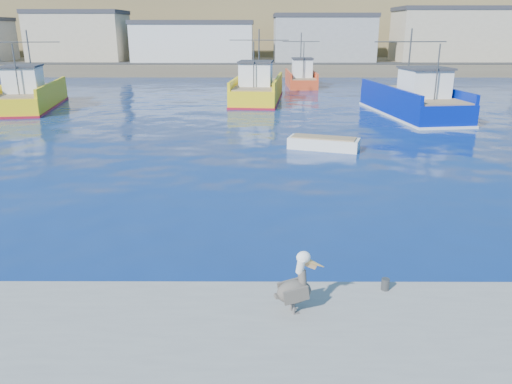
# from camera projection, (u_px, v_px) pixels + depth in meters

# --- Properties ---
(ground) EXTENTS (260.00, 260.00, 0.00)m
(ground) POSITION_uv_depth(u_px,v_px,m) (262.00, 250.00, 15.69)
(ground) COLOR navy
(ground) RESTS_ON ground
(dock_bollards) EXTENTS (36.20, 0.20, 0.30)m
(dock_bollards) POSITION_uv_depth(u_px,v_px,m) (288.00, 284.00, 12.26)
(dock_bollards) COLOR #4C4C4C
(dock_bollards) RESTS_ON dock
(far_shore) EXTENTS (200.00, 81.00, 24.00)m
(far_shore) POSITION_uv_depth(u_px,v_px,m) (258.00, 17.00, 116.56)
(far_shore) COLOR brown
(far_shore) RESTS_ON ground
(trawler_yellow_a) EXTENTS (5.62, 11.93, 6.54)m
(trawler_yellow_a) POSITION_uv_depth(u_px,v_px,m) (31.00, 96.00, 42.85)
(trawler_yellow_a) COLOR yellow
(trawler_yellow_a) RESTS_ON ground
(trawler_yellow_b) EXTENTS (5.62, 12.26, 6.59)m
(trawler_yellow_b) POSITION_uv_depth(u_px,v_px,m) (257.00, 89.00, 47.20)
(trawler_yellow_b) COLOR yellow
(trawler_yellow_b) RESTS_ON ground
(trawler_blue) EXTENTS (6.11, 12.89, 6.66)m
(trawler_blue) POSITION_uv_depth(u_px,v_px,m) (413.00, 101.00, 39.34)
(trawler_blue) COLOR #021891
(trawler_blue) RESTS_ON ground
(boat_orange) EXTENTS (4.40, 8.42, 6.09)m
(boat_orange) POSITION_uv_depth(u_px,v_px,m) (301.00, 78.00, 58.66)
(boat_orange) COLOR #DB441F
(boat_orange) RESTS_ON ground
(skiff_mid) EXTENTS (4.22, 2.58, 0.87)m
(skiff_mid) POSITION_uv_depth(u_px,v_px,m) (324.00, 144.00, 28.59)
(skiff_mid) COLOR silver
(skiff_mid) RESTS_ON ground
(skiff_far) EXTENTS (3.60, 3.69, 0.83)m
(skiff_far) POSITION_uv_depth(u_px,v_px,m) (437.00, 99.00, 46.65)
(skiff_far) COLOR silver
(skiff_far) RESTS_ON ground
(pelican) EXTENTS (1.18, 0.68, 1.47)m
(pelican) POSITION_uv_depth(u_px,v_px,m) (296.00, 287.00, 11.17)
(pelican) COLOR #595451
(pelican) RESTS_ON dock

